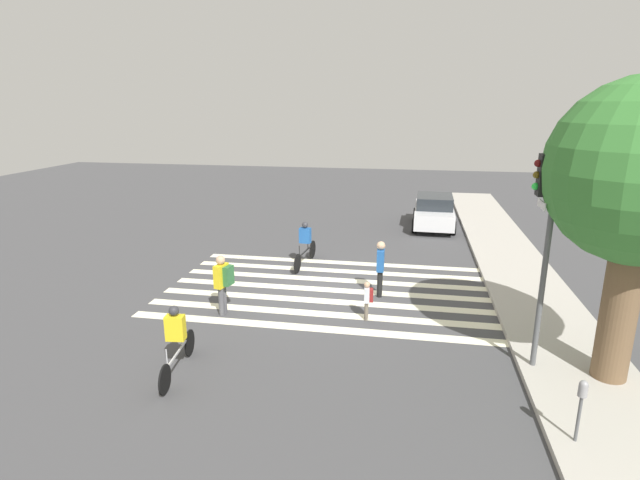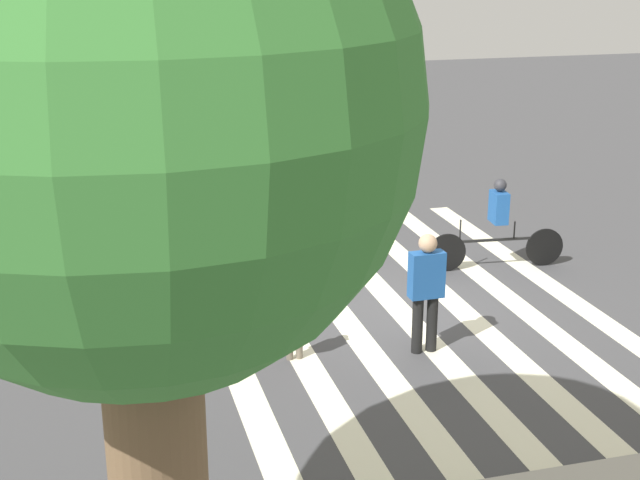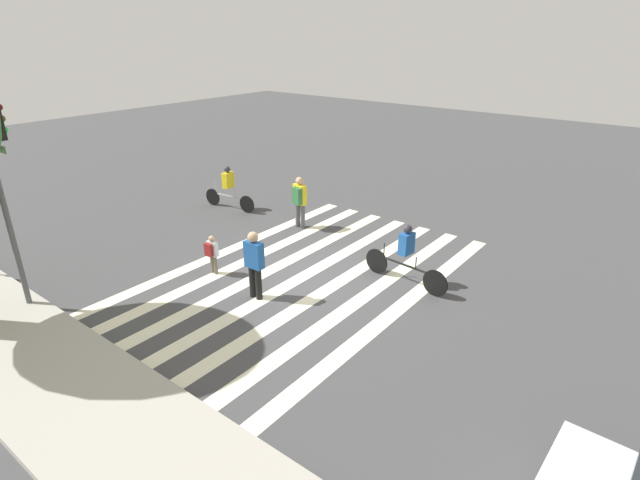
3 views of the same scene
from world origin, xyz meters
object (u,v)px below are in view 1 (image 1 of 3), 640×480
at_px(traffic_light, 545,218).
at_px(pedestrian_child_with_backpack, 223,280).
at_px(car_parked_far_curb, 434,211).
at_px(pedestrian_adult_blue_shirt, 368,298).
at_px(parking_meter, 582,398).
at_px(pedestrian_adult_yellow_jacket, 380,265).
at_px(cyclist_near_curb, 305,242).
at_px(cyclist_far_lane, 176,337).

xyz_separation_m(traffic_light, pedestrian_child_with_backpack, (-1.70, -7.69, -2.47)).
height_order(pedestrian_child_with_backpack, car_parked_far_curb, pedestrian_child_with_backpack).
bearing_deg(traffic_light, car_parked_far_curb, -173.18).
relative_size(pedestrian_child_with_backpack, pedestrian_adult_blue_shirt, 1.57).
height_order(parking_meter, pedestrian_adult_yellow_jacket, pedestrian_adult_yellow_jacket).
xyz_separation_m(traffic_light, parking_meter, (2.59, 0.26, -2.49)).
height_order(parking_meter, car_parked_far_curb, car_parked_far_curb).
bearing_deg(parking_meter, cyclist_near_curb, -143.48).
relative_size(traffic_light, car_parked_far_curb, 1.22).
distance_m(traffic_light, pedestrian_adult_yellow_jacket, 5.76).
bearing_deg(cyclist_near_curb, cyclist_far_lane, -2.80).
bearing_deg(car_parked_far_curb, cyclist_far_lane, -20.98).
bearing_deg(pedestrian_child_with_backpack, pedestrian_adult_blue_shirt, -72.37).
height_order(traffic_light, parking_meter, traffic_light).
bearing_deg(parking_meter, traffic_light, -174.30).
bearing_deg(parking_meter, cyclist_far_lane, -97.98).
xyz_separation_m(traffic_light, pedestrian_adult_blue_shirt, (-2.04, -3.72, -2.83)).
xyz_separation_m(parking_meter, car_parked_far_curb, (-15.57, -1.81, -0.19)).
bearing_deg(traffic_light, cyclist_far_lane, -78.75).
height_order(traffic_light, pedestrian_adult_blue_shirt, traffic_light).
relative_size(parking_meter, pedestrian_adult_blue_shirt, 1.20).
distance_m(pedestrian_adult_blue_shirt, cyclist_near_curb, 5.04).
height_order(pedestrian_adult_blue_shirt, cyclist_near_curb, cyclist_near_curb).
distance_m(parking_meter, pedestrian_adult_yellow_jacket, 7.46).
height_order(cyclist_near_curb, car_parked_far_curb, cyclist_near_curb).
bearing_deg(car_parked_far_curb, pedestrian_adult_yellow_jacket, -10.53).
bearing_deg(pedestrian_adult_yellow_jacket, cyclist_far_lane, -38.24).
relative_size(parking_meter, pedestrian_adult_yellow_jacket, 0.75).
xyz_separation_m(pedestrian_adult_blue_shirt, cyclist_near_curb, (-4.29, -2.63, 0.23)).
height_order(parking_meter, cyclist_near_curb, cyclist_near_curb).
xyz_separation_m(parking_meter, cyclist_far_lane, (-1.09, -7.80, -0.11)).
relative_size(traffic_light, cyclist_far_lane, 2.23).
bearing_deg(parking_meter, pedestrian_child_with_backpack, -118.35).
bearing_deg(pedestrian_adult_yellow_jacket, pedestrian_child_with_backpack, -63.97).
xyz_separation_m(pedestrian_child_with_backpack, pedestrian_adult_yellow_jacket, (-2.15, 4.19, -0.02)).
xyz_separation_m(parking_meter, pedestrian_adult_yellow_jacket, (-6.44, -3.76, 0.00)).
bearing_deg(pedestrian_adult_blue_shirt, traffic_light, -125.12).
relative_size(pedestrian_adult_blue_shirt, cyclist_far_lane, 0.49).
bearing_deg(traffic_light, pedestrian_adult_yellow_jacket, -137.71).
relative_size(pedestrian_adult_blue_shirt, pedestrian_adult_yellow_jacket, 0.63).
bearing_deg(pedestrian_child_with_backpack, pedestrian_adult_yellow_jacket, -50.11).
bearing_deg(traffic_light, pedestrian_child_with_backpack, -102.43).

